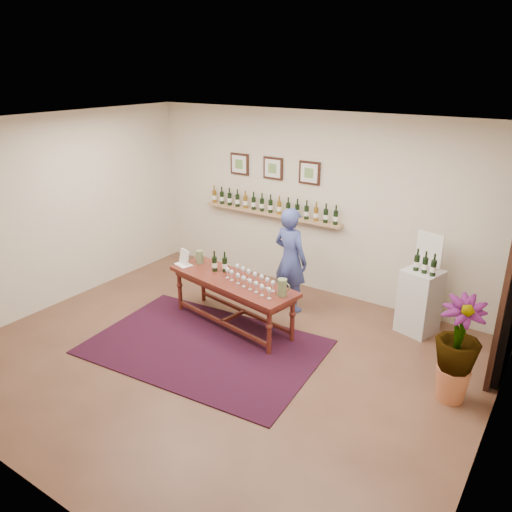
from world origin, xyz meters
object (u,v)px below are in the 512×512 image
Objects in this scene: tasting_table at (232,286)px; display_pedestal at (420,301)px; potted_plant at (457,350)px; person at (290,260)px.

display_pedestal reaches higher than tasting_table.
tasting_table is 1.94× the size of potted_plant.
potted_plant reaches higher than display_pedestal.
tasting_table is at bearing 179.59° from potted_plant.
potted_plant is at bearing 170.84° from person.
potted_plant is 2.70m from person.
tasting_table is 2.52m from display_pedestal.
potted_plant is at bearing -59.23° from display_pedestal.
potted_plant is (2.95, -0.02, 0.02)m from tasting_table.
tasting_table is at bearing -150.06° from display_pedestal.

